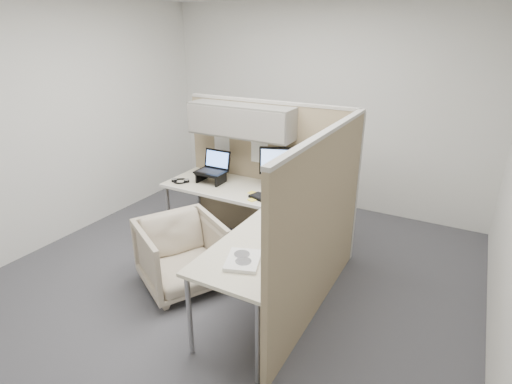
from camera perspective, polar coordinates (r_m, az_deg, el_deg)
The scene contains 18 objects.
ground at distance 4.16m, azimuth -2.93°, elevation -11.83°, with size 4.50×4.50×0.00m, color #403F45.
partition_back at distance 4.44m, azimuth 0.02°, elevation 6.16°, with size 2.00×0.36×1.63m.
partition_right at distance 3.36m, azimuth 9.43°, elevation -4.77°, with size 0.07×2.03×1.63m.
desk at distance 3.86m, azimuth -0.57°, elevation -2.92°, with size 2.00×1.98×0.73m.
office_chair at distance 3.89m, azimuth -10.61°, elevation -8.32°, with size 0.72×0.68×0.74m, color beige.
monitor_left at distance 4.20m, azimuth 3.47°, elevation 3.86°, with size 0.43×0.20×0.47m.
monitor_right at distance 3.91m, azimuth 8.97°, elevation 2.22°, with size 0.37×0.30×0.47m.
laptop_station at distance 4.50m, azimuth -6.24°, elevation 3.08°, with size 0.33×0.28×0.34m.
keyboard at distance 3.99m, azimuth 1.87°, elevation -1.18°, with size 0.44×0.15×0.02m, color black.
mouse at distance 3.80m, azimuth 5.55°, elevation -2.42°, with size 0.10×0.06×0.04m, color black.
travel_mug at distance 4.11m, azimuth 5.69°, elevation 0.52°, with size 0.08×0.08×0.17m.
soda_can_green at distance 3.78m, azimuth 8.00°, elevation -1.99°, with size 0.07×0.07×0.12m, color #1E3FA5.
soda_can_silver at distance 3.96m, azimuth 7.37°, elevation -0.79°, with size 0.07×0.07×0.12m, color #B21E1E.
sticky_note_b at distance 4.02m, azimuth -0.54°, elevation -1.13°, with size 0.08×0.08×0.01m, color yellow.
sticky_note_d at distance 4.19m, azimuth -0.52°, elevation -0.11°, with size 0.08×0.08×0.01m, color yellow.
headphones at distance 4.58m, azimuth -10.74°, elevation 1.57°, with size 0.21×0.21×0.03m.
paper_stack at distance 2.98m, azimuth -1.85°, elevation -9.73°, with size 0.33×0.37×0.03m.
desk_clock at distance 3.24m, azimuth 2.70°, elevation -6.45°, with size 0.08×0.07×0.08m.
Camera 1 is at (1.84, -2.92, 2.31)m, focal length 28.00 mm.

